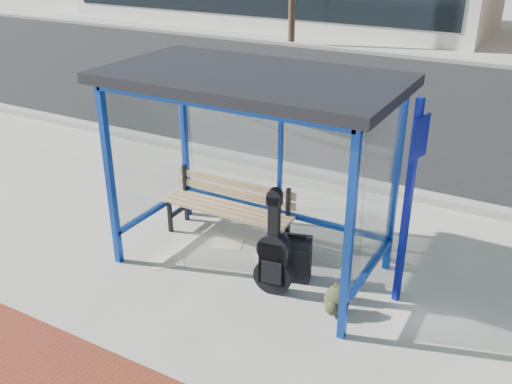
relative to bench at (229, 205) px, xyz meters
The scene contains 14 objects.
ground 0.90m from the bench, 37.58° to the right, with size 120.00×120.00×0.00m, color #B2ADA0.
curb_near 2.55m from the bench, 76.16° to the left, with size 60.00×0.25×0.12m, color gray.
street_asphalt 7.58m from the bench, 85.44° to the left, with size 60.00×10.00×0.00m, color black.
curb_far 12.66m from the bench, 87.28° to the left, with size 60.00×0.25×0.12m, color gray.
far_sidewalk 14.56m from the bench, 87.63° to the left, with size 60.00×4.00×0.01m, color #B2ADA0.
bus_shelter 1.74m from the bench, 33.09° to the right, with size 3.30×1.80×2.42m.
bench is the anchor object (origin of this frame).
guitar_bag 1.40m from the bench, 37.33° to the right, with size 0.47×0.20×1.24m.
suitcase 1.33m from the bench, 21.39° to the right, with size 0.40×0.31×0.61m.
backpack 2.12m from the bench, 24.92° to the right, with size 0.31×0.28×0.34m.
sign_post 2.57m from the bench, ahead, with size 0.13×0.29×2.36m.
newspaper_a 0.52m from the bench, 68.43° to the right, with size 0.40×0.32×0.01m, color white.
newspaper_b 1.11m from the bench, 110.35° to the right, with size 0.39×0.31×0.01m, color white.
newspaper_c 0.87m from the bench, 18.73° to the right, with size 0.36×0.28×0.01m, color white.
Camera 1 is at (3.03, -5.29, 3.87)m, focal length 40.00 mm.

